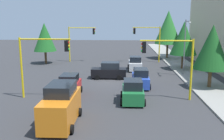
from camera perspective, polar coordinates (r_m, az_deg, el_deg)
The scene contains 18 objects.
ground_plane at distance 28.41m, azimuth -0.64°, elevation -2.81°, with size 120.00×120.00×0.00m, color #353538.
sidewalk_kerb at distance 34.39m, azimuth 17.61°, elevation -0.72°, with size 80.00×4.00×0.15m, color gray.
lane_arrow_near at distance 18.03m, azimuth -12.61°, elevation -11.61°, with size 2.40×1.10×1.10m.
traffic_signal_near_right at distance 22.90m, azimuth -15.88°, elevation 3.20°, with size 0.36×4.59×5.46m.
traffic_signal_near_left at distance 22.10m, azimuth 13.21°, elevation 2.88°, with size 0.36×4.59×5.37m.
traffic_signal_far_left at distance 41.79m, azimuth 8.41°, elevation 7.40°, with size 0.36×4.59×5.88m.
traffic_signal_far_right at distance 42.23m, azimuth -7.38°, elevation 7.42°, with size 0.36×4.59×5.82m.
street_lamp_curbside at distance 32.12m, azimuth 16.45°, elevation 6.25°, with size 2.15×0.28×7.00m.
tree_roadside_near at distance 27.14m, azimuth 21.88°, elevation 4.85°, with size 3.58×3.58×6.52m.
tree_roadside_far at distance 46.19m, azimuth 12.69°, elevation 9.47°, with size 4.68×4.68×8.58m.
tree_roadside_mid at distance 36.56m, azimuth 16.07°, elevation 6.99°, with size 3.73×3.73×6.79m.
tree_opposite_side at distance 41.54m, azimuth -15.11°, elevation 7.25°, with size 3.58×3.58×6.51m.
delivery_van_orange at distance 17.33m, azimuth -11.55°, elevation -7.99°, with size 4.80×2.22×2.77m.
car_black at distance 30.16m, azimuth -0.65°, elevation -0.22°, with size 2.03×4.17×1.98m.
car_red at distance 23.65m, azimuth -9.75°, elevation -3.65°, with size 3.88×2.01×1.98m.
car_white at distance 35.11m, azimuth 5.29°, elevation 1.38°, with size 3.74×2.05×1.98m.
car_green at distance 21.60m, azimuth 4.73°, elevation -4.97°, with size 3.64×2.09×1.98m.
car_blue at distance 26.44m, azimuth 6.50°, elevation -1.96°, with size 3.85×1.96×1.98m.
Camera 1 is at (27.49, 1.61, 6.96)m, focal length 40.07 mm.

